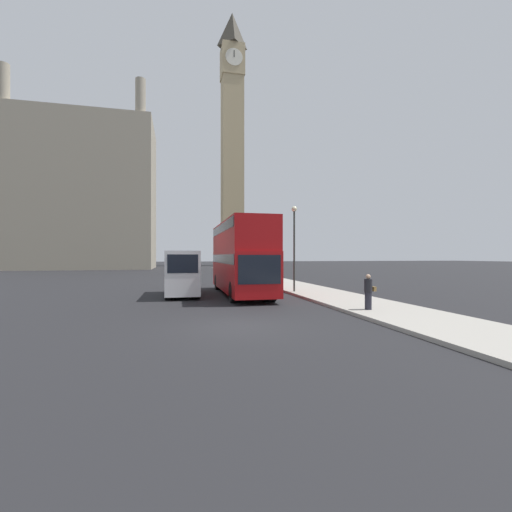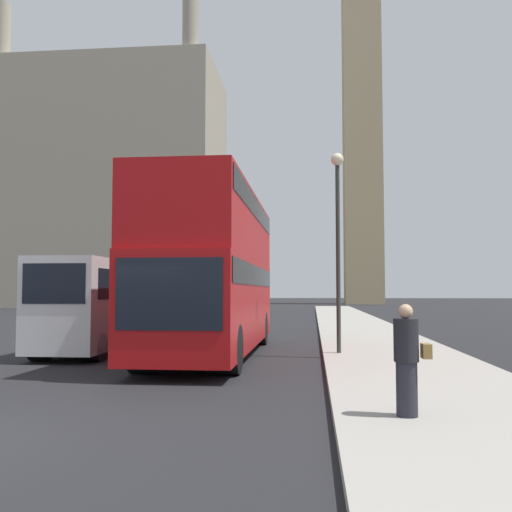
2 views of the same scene
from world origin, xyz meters
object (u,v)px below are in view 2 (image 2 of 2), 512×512
at_px(white_van, 92,304).
at_px(parked_sedan, 223,306).
at_px(red_double_decker_bus, 214,267).
at_px(pedestrian, 407,360).
at_px(street_lamp, 338,220).
at_px(clock_tower, 361,73).

height_order(white_van, parked_sedan, white_van).
xyz_separation_m(red_double_decker_bus, pedestrian, (4.14, -8.22, -1.65)).
relative_size(white_van, parked_sedan, 1.23).
relative_size(pedestrian, street_lamp, 0.27).
xyz_separation_m(street_lamp, parked_sedan, (-7.61, 27.49, -3.15)).
height_order(clock_tower, pedestrian, clock_tower).
distance_m(red_double_decker_bus, parked_sedan, 27.68).
distance_m(white_van, pedestrian, 11.45).
bearing_deg(clock_tower, street_lamp, -95.60).
relative_size(clock_tower, white_van, 12.56).
bearing_deg(clock_tower, red_double_decker_bus, -98.58).
height_order(pedestrian, street_lamp, street_lamp).
height_order(red_double_decker_bus, parked_sedan, red_double_decker_bus).
bearing_deg(white_van, parked_sedan, 90.76).
distance_m(red_double_decker_bus, pedestrian, 9.35).
relative_size(street_lamp, parked_sedan, 1.30).
bearing_deg(street_lamp, pedestrian, -85.92).
bearing_deg(parked_sedan, white_van, -89.24).
distance_m(red_double_decker_bus, white_van, 3.84).
bearing_deg(clock_tower, parked_sedan, -109.33).
xyz_separation_m(red_double_decker_bus, street_lamp, (3.57, -0.17, 1.30)).
distance_m(white_van, street_lamp, 7.63).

